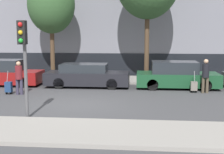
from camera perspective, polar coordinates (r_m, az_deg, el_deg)
ground_plane at (r=13.32m, az=-6.38°, el=-5.05°), size 80.00×80.00×0.00m
sidewalk_near at (r=9.79m, az=-10.88°, el=-9.59°), size 28.00×2.50×0.12m
sidewalk_far at (r=20.10m, az=-2.36°, el=-0.42°), size 28.00×3.00×0.12m
parked_car_0 at (r=19.14m, az=-19.14°, el=0.61°), size 4.23×1.72×1.49m
parked_car_1 at (r=17.60m, az=-4.63°, el=0.21°), size 4.67×1.74×1.31m
parked_car_2 at (r=17.46m, az=11.70°, el=0.21°), size 4.44×1.84×1.47m
pedestrian_left at (r=15.92m, az=-16.66°, el=0.20°), size 0.35×0.34×1.64m
trolley_left at (r=16.21m, az=-18.40°, el=-1.74°), size 0.34×0.29×1.17m
pedestrian_right at (r=16.33m, az=16.74°, el=0.55°), size 0.35×0.34×1.72m
trolley_right at (r=16.33m, az=14.75°, el=-1.62°), size 0.34×0.29×1.11m
traffic_light at (r=11.10m, az=-15.88°, el=4.89°), size 0.28×0.47×3.42m
bare_tree_down_street at (r=20.56m, az=-11.05°, el=12.82°), size 2.98×2.98×6.51m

